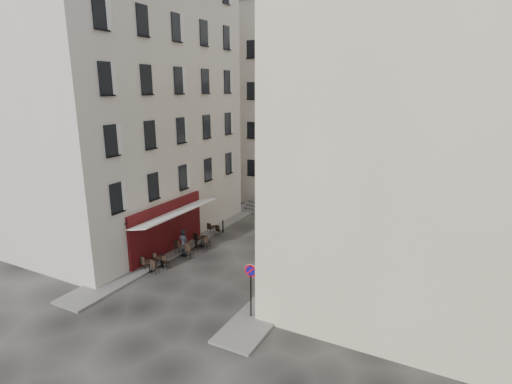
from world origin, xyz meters
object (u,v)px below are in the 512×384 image
Objects in this scene: no_parking_sign at (251,281)px; bistro_table_b at (161,261)px; bistro_table_a at (150,265)px; pedestrian at (184,243)px.

bistro_table_b is (-7.56, 2.43, -1.55)m from no_parking_sign.
pedestrian reaches higher than bistro_table_a.
pedestrian is (0.32, 2.91, 0.45)m from bistro_table_a.
bistro_table_b is 2.12m from pedestrian.
bistro_table_b is 0.67× the size of pedestrian.
bistro_table_a is 1.05× the size of bistro_table_b.
pedestrian is (-7.41, 4.49, -1.08)m from no_parking_sign.
bistro_table_a is at bearing -101.72° from bistro_table_b.
no_parking_sign is at bearing 146.25° from pedestrian.
no_parking_sign is 8.09m from bistro_table_b.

